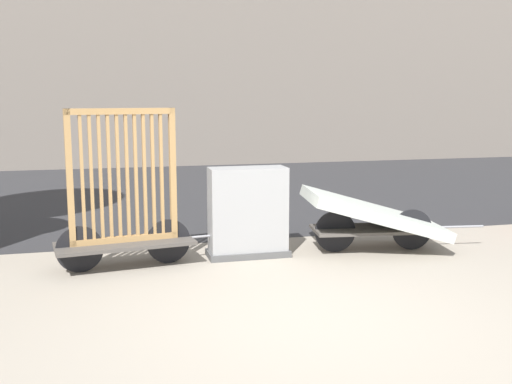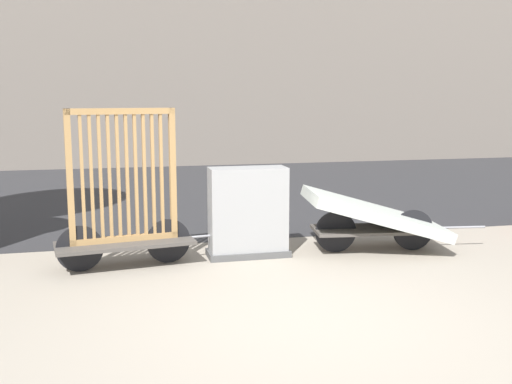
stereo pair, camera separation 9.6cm
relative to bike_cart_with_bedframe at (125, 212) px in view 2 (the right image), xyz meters
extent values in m
plane|color=gray|center=(1.57, -2.10, -0.66)|extent=(60.00, 60.00, 0.00)
cube|color=#2D2D30|center=(1.57, 5.55, -0.65)|extent=(56.00, 9.19, 0.01)
cube|color=#4C4742|center=(-0.01, 0.00, -0.37)|extent=(1.65, 0.83, 0.04)
cylinder|color=black|center=(0.50, 0.07, -0.39)|extent=(0.53, 0.11, 0.53)
cylinder|color=black|center=(-0.51, -0.07, -0.39)|extent=(0.53, 0.11, 0.53)
cylinder|color=gray|center=(1.12, 0.16, -0.37)|extent=(0.70, 0.13, 0.03)
cube|color=#A87F4C|center=(-0.01, 0.00, -0.32)|extent=(1.24, 0.24, 0.07)
cube|color=#A87F4C|center=(-0.01, 0.00, 1.16)|extent=(1.24, 0.24, 0.07)
cube|color=#A87F4C|center=(-0.59, -0.08, 0.42)|extent=(0.08, 0.08, 1.55)
cube|color=#A87F4C|center=(0.57, 0.08, 0.42)|extent=(0.08, 0.08, 1.55)
cube|color=#A87F4C|center=(-0.45, -0.06, 0.42)|extent=(0.04, 0.05, 1.48)
cube|color=#A87F4C|center=(-0.35, -0.05, 0.42)|extent=(0.04, 0.05, 1.48)
cube|color=#A87F4C|center=(-0.25, -0.04, 0.42)|extent=(0.04, 0.05, 1.48)
cube|color=#A87F4C|center=(-0.16, -0.02, 0.42)|extent=(0.04, 0.05, 1.48)
cube|color=#A87F4C|center=(-0.06, -0.01, 0.42)|extent=(0.04, 0.05, 1.48)
cube|color=#A87F4C|center=(0.04, 0.01, 0.42)|extent=(0.04, 0.05, 1.48)
cube|color=#A87F4C|center=(0.14, 0.02, 0.42)|extent=(0.04, 0.05, 1.48)
cube|color=#A87F4C|center=(0.24, 0.03, 0.42)|extent=(0.04, 0.05, 1.48)
cube|color=#A87F4C|center=(0.34, 0.05, 0.42)|extent=(0.04, 0.05, 1.48)
cube|color=#A87F4C|center=(0.44, 0.06, 0.42)|extent=(0.04, 0.05, 1.48)
cube|color=#4C4742|center=(3.15, 0.00, -0.37)|extent=(1.65, 0.81, 0.04)
cylinder|color=black|center=(3.65, -0.07, -0.39)|extent=(0.53, 0.10, 0.53)
cylinder|color=black|center=(2.64, 0.06, -0.39)|extent=(0.53, 0.10, 0.53)
cylinder|color=gray|center=(4.28, -0.15, -0.37)|extent=(0.70, 0.12, 0.03)
cube|color=#B2B7AD|center=(3.15, 0.00, -0.16)|extent=(1.89, 1.27, 0.62)
cube|color=#4C4C4C|center=(1.50, 0.14, -0.62)|extent=(1.02, 0.43, 0.08)
cube|color=gray|center=(1.50, 0.14, -0.10)|extent=(0.96, 0.37, 1.12)
camera|label=1|loc=(-0.19, -6.97, 1.32)|focal=42.00mm
camera|label=2|loc=(-0.09, -6.99, 1.32)|focal=42.00mm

